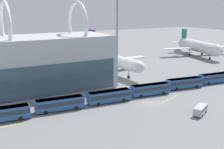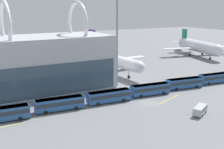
{
  "view_description": "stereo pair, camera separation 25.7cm",
  "coord_description": "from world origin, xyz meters",
  "px_view_note": "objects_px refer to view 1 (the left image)",
  "views": [
    {
      "loc": [
        -43.61,
        -57.07,
        24.93
      ],
      "look_at": [
        -0.96,
        18.83,
        4.0
      ],
      "focal_mm": 45.0,
      "sensor_mm": 36.0,
      "label": 1
    },
    {
      "loc": [
        -43.39,
        -57.19,
        24.93
      ],
      "look_at": [
        -0.96,
        18.83,
        4.0
      ],
      "focal_mm": 45.0,
      "sensor_mm": 36.0,
      "label": 2
    }
  ],
  "objects_px": {
    "airliner_parked_remote": "(198,46)",
    "shuttle_bus_2": "(109,96)",
    "floodlight_mast": "(117,26)",
    "shuttle_bus_0": "(2,114)",
    "shuttle_bus_4": "(184,82)",
    "shuttle_bus_3": "(150,89)",
    "shuttle_bus_5": "(215,77)",
    "shuttle_bus_1": "(60,103)",
    "airliner_at_gate_far": "(109,59)",
    "service_van_foreground": "(200,109)"
  },
  "relations": [
    {
      "from": "airliner_parked_remote",
      "to": "floodlight_mast",
      "type": "xyz_separation_m",
      "value": [
        -66.02,
        -29.19,
        14.26
      ]
    },
    {
      "from": "airliner_parked_remote",
      "to": "service_van_foreground",
      "type": "bearing_deg",
      "value": -31.95
    },
    {
      "from": "airliner_parked_remote",
      "to": "shuttle_bus_1",
      "type": "height_order",
      "value": "airliner_parked_remote"
    },
    {
      "from": "shuttle_bus_0",
      "to": "shuttle_bus_4",
      "type": "xyz_separation_m",
      "value": [
        54.29,
        -0.06,
        0.0
      ]
    },
    {
      "from": "shuttle_bus_3",
      "to": "service_van_foreground",
      "type": "distance_m",
      "value": 18.16
    },
    {
      "from": "floodlight_mast",
      "to": "shuttle_bus_4",
      "type": "bearing_deg",
      "value": -37.4
    },
    {
      "from": "shuttle_bus_1",
      "to": "shuttle_bus_0",
      "type": "bearing_deg",
      "value": -173.62
    },
    {
      "from": "airliner_parked_remote",
      "to": "floodlight_mast",
      "type": "relative_size",
      "value": 1.19
    },
    {
      "from": "shuttle_bus_1",
      "to": "shuttle_bus_4",
      "type": "relative_size",
      "value": 0.99
    },
    {
      "from": "shuttle_bus_2",
      "to": "service_van_foreground",
      "type": "distance_m",
      "value": 23.46
    },
    {
      "from": "shuttle_bus_3",
      "to": "floodlight_mast",
      "type": "xyz_separation_m",
      "value": [
        -3.47,
        13.42,
        17.38
      ]
    },
    {
      "from": "shuttle_bus_4",
      "to": "floodlight_mast",
      "type": "relative_size",
      "value": 0.39
    },
    {
      "from": "shuttle_bus_0",
      "to": "floodlight_mast",
      "type": "relative_size",
      "value": 0.39
    },
    {
      "from": "shuttle_bus_4",
      "to": "airliner_parked_remote",
      "type": "bearing_deg",
      "value": 48.71
    },
    {
      "from": "shuttle_bus_4",
      "to": "shuttle_bus_1",
      "type": "bearing_deg",
      "value": -172.57
    },
    {
      "from": "airliner_parked_remote",
      "to": "shuttle_bus_3",
      "type": "height_order",
      "value": "airliner_parked_remote"
    },
    {
      "from": "airliner_parked_remote",
      "to": "shuttle_bus_5",
      "type": "xyz_separation_m",
      "value": [
        -35.4,
        -42.49,
        -3.12
      ]
    },
    {
      "from": "shuttle_bus_0",
      "to": "shuttle_bus_3",
      "type": "height_order",
      "value": "same"
    },
    {
      "from": "shuttle_bus_3",
      "to": "shuttle_bus_1",
      "type": "bearing_deg",
      "value": -175.43
    },
    {
      "from": "floodlight_mast",
      "to": "airliner_at_gate_far",
      "type": "bearing_deg",
      "value": 68.19
    },
    {
      "from": "airliner_parked_remote",
      "to": "shuttle_bus_0",
      "type": "distance_m",
      "value": 111.58
    },
    {
      "from": "shuttle_bus_0",
      "to": "shuttle_bus_1",
      "type": "bearing_deg",
      "value": 5.68
    },
    {
      "from": "airliner_parked_remote",
      "to": "airliner_at_gate_far",
      "type": "bearing_deg",
      "value": -66.79
    },
    {
      "from": "shuttle_bus_1",
      "to": "floodlight_mast",
      "type": "distance_m",
      "value": 31.98
    },
    {
      "from": "shuttle_bus_3",
      "to": "shuttle_bus_5",
      "type": "distance_m",
      "value": 27.14
    },
    {
      "from": "airliner_at_gate_far",
      "to": "service_van_foreground",
      "type": "height_order",
      "value": "airliner_at_gate_far"
    },
    {
      "from": "airliner_at_gate_far",
      "to": "shuttle_bus_0",
      "type": "relative_size",
      "value": 3.2
    },
    {
      "from": "shuttle_bus_4",
      "to": "floodlight_mast",
      "type": "xyz_separation_m",
      "value": [
        -17.04,
        13.03,
        17.38
      ]
    },
    {
      "from": "shuttle_bus_2",
      "to": "service_van_foreground",
      "type": "relative_size",
      "value": 2.14
    },
    {
      "from": "shuttle_bus_0",
      "to": "shuttle_bus_1",
      "type": "height_order",
      "value": "same"
    },
    {
      "from": "shuttle_bus_4",
      "to": "shuttle_bus_5",
      "type": "xyz_separation_m",
      "value": [
        13.57,
        -0.27,
        0.0
      ]
    },
    {
      "from": "airliner_at_gate_far",
      "to": "shuttle_bus_4",
      "type": "bearing_deg",
      "value": 11.96
    },
    {
      "from": "airliner_parked_remote",
      "to": "shuttle_bus_3",
      "type": "xyz_separation_m",
      "value": [
        -62.55,
        -42.61,
        -3.12
      ]
    },
    {
      "from": "shuttle_bus_0",
      "to": "service_van_foreground",
      "type": "bearing_deg",
      "value": -19.5
    },
    {
      "from": "shuttle_bus_3",
      "to": "shuttle_bus_4",
      "type": "bearing_deg",
      "value": 7.8
    },
    {
      "from": "shuttle_bus_1",
      "to": "shuttle_bus_5",
      "type": "bearing_deg",
      "value": 4.4
    },
    {
      "from": "shuttle_bus_4",
      "to": "service_van_foreground",
      "type": "relative_size",
      "value": 2.16
    },
    {
      "from": "airliner_parked_remote",
      "to": "shuttle_bus_2",
      "type": "distance_m",
      "value": 87.23
    },
    {
      "from": "shuttle_bus_2",
      "to": "floodlight_mast",
      "type": "distance_m",
      "value": 24.11
    },
    {
      "from": "floodlight_mast",
      "to": "service_van_foreground",
      "type": "bearing_deg",
      "value": -81.58
    },
    {
      "from": "airliner_parked_remote",
      "to": "shuttle_bus_2",
      "type": "relative_size",
      "value": 3.08
    },
    {
      "from": "shuttle_bus_4",
      "to": "service_van_foreground",
      "type": "height_order",
      "value": "shuttle_bus_4"
    },
    {
      "from": "airliner_parked_remote",
      "to": "shuttle_bus_2",
      "type": "xyz_separation_m",
      "value": [
        -76.12,
        -42.49,
        -3.12
      ]
    },
    {
      "from": "airliner_parked_remote",
      "to": "shuttle_bus_3",
      "type": "distance_m",
      "value": 75.74
    },
    {
      "from": "airliner_parked_remote",
      "to": "shuttle_bus_5",
      "type": "height_order",
      "value": "airliner_parked_remote"
    },
    {
      "from": "shuttle_bus_5",
      "to": "floodlight_mast",
      "type": "bearing_deg",
      "value": 162.19
    },
    {
      "from": "shuttle_bus_3",
      "to": "shuttle_bus_5",
      "type": "bearing_deg",
      "value": 6.41
    },
    {
      "from": "airliner_at_gate_far",
      "to": "shuttle_bus_4",
      "type": "distance_m",
      "value": 33.58
    },
    {
      "from": "shuttle_bus_3",
      "to": "service_van_foreground",
      "type": "relative_size",
      "value": 2.15
    },
    {
      "from": "floodlight_mast",
      "to": "shuttle_bus_3",
      "type": "bearing_deg",
      "value": -75.5
    }
  ]
}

